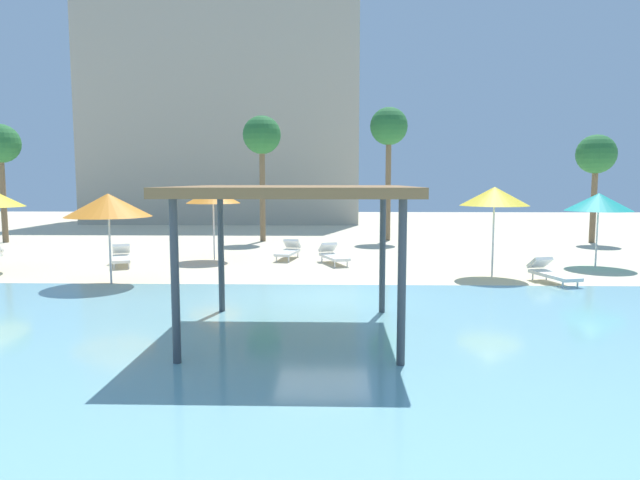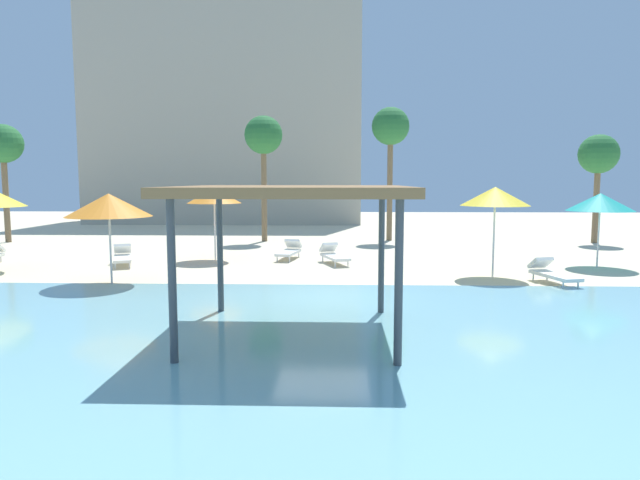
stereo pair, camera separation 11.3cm
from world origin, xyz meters
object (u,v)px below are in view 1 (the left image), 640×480
at_px(lounge_chair_5, 333,255).
at_px(palm_tree_2, 389,130).
at_px(shade_pavilion, 295,195).
at_px(palm_tree_1, 262,138).
at_px(beach_umbrella_yellow_0, 494,196).
at_px(lounge_chair_3, 551,272).
at_px(palm_tree_3, 0,146).
at_px(lounge_chair_1, 121,256).
at_px(palm_tree_0, 596,156).
at_px(beach_umbrella_teal_1, 599,202).
at_px(beach_umbrella_orange_5, 213,196).
at_px(beach_umbrella_orange_2, 108,205).
at_px(lounge_chair_0, 289,251).

height_order(lounge_chair_5, palm_tree_2, palm_tree_2).
height_order(shade_pavilion, palm_tree_1, palm_tree_1).
height_order(beach_umbrella_yellow_0, lounge_chair_5, beach_umbrella_yellow_0).
distance_m(shade_pavilion, palm_tree_2, 18.40).
height_order(lounge_chair_3, palm_tree_3, palm_tree_3).
bearing_deg(palm_tree_3, palm_tree_2, 4.51).
bearing_deg(lounge_chair_1, palm_tree_0, 90.65).
xyz_separation_m(beach_umbrella_teal_1, palm_tree_1, (-12.99, 8.02, 2.87)).
bearing_deg(palm_tree_1, palm_tree_2, 5.70).
distance_m(shade_pavilion, beach_umbrella_teal_1, 13.66).
bearing_deg(palm_tree_0, lounge_chair_5, -150.09).
xyz_separation_m(beach_umbrella_yellow_0, palm_tree_1, (-8.70, 10.22, 2.61)).
relative_size(beach_umbrella_orange_5, lounge_chair_1, 1.40).
bearing_deg(lounge_chair_1, beach_umbrella_orange_2, -3.99).
bearing_deg(lounge_chair_3, beach_umbrella_orange_2, -101.85).
distance_m(palm_tree_0, palm_tree_3, 29.16).
relative_size(beach_umbrella_orange_5, palm_tree_0, 0.52).
height_order(beach_umbrella_orange_5, palm_tree_1, palm_tree_1).
distance_m(beach_umbrella_orange_2, lounge_chair_5, 8.13).
relative_size(beach_umbrella_yellow_0, beach_umbrella_teal_1, 1.09).
relative_size(beach_umbrella_teal_1, beach_umbrella_orange_5, 0.95).
distance_m(shade_pavilion, beach_umbrella_orange_5, 11.21).
bearing_deg(lounge_chair_5, lounge_chair_0, -144.32).
bearing_deg(shade_pavilion, beach_umbrella_orange_5, 110.43).
xyz_separation_m(lounge_chair_0, palm_tree_2, (4.53, 6.98, 5.29)).
bearing_deg(lounge_chair_0, shade_pavilion, 15.62).
distance_m(lounge_chair_5, palm_tree_3, 18.17).
distance_m(beach_umbrella_yellow_0, lounge_chair_1, 13.14).
height_order(beach_umbrella_orange_5, palm_tree_2, palm_tree_2).
bearing_deg(palm_tree_3, beach_umbrella_orange_2, -48.53).
bearing_deg(lounge_chair_5, shade_pavilion, -23.70).
relative_size(palm_tree_1, palm_tree_2, 0.93).
height_order(beach_umbrella_orange_2, lounge_chair_3, beach_umbrella_orange_2).
bearing_deg(lounge_chair_3, palm_tree_2, -176.92).
bearing_deg(lounge_chair_5, beach_umbrella_teal_1, 67.50).
bearing_deg(beach_umbrella_orange_5, palm_tree_0, 20.59).
bearing_deg(beach_umbrella_yellow_0, shade_pavilion, -129.75).
bearing_deg(lounge_chair_3, palm_tree_3, -129.00).
bearing_deg(palm_tree_2, lounge_chair_5, -108.81).
xyz_separation_m(lounge_chair_3, palm_tree_0, (6.27, 11.19, 3.92)).
bearing_deg(beach_umbrella_teal_1, beach_umbrella_yellow_0, -152.85).
bearing_deg(shade_pavilion, beach_umbrella_teal_1, 42.29).
height_order(beach_umbrella_orange_2, palm_tree_2, palm_tree_2).
xyz_separation_m(beach_umbrella_orange_2, palm_tree_3, (-9.78, 11.06, 2.39)).
xyz_separation_m(beach_umbrella_yellow_0, lounge_chair_3, (1.43, -1.14, -2.24)).
height_order(shade_pavilion, beach_umbrella_orange_2, shade_pavilion).
height_order(shade_pavilion, beach_umbrella_yellow_0, shade_pavilion).
height_order(shade_pavilion, lounge_chair_3, shade_pavilion).
bearing_deg(lounge_chair_1, lounge_chair_5, 74.16).
distance_m(shade_pavilion, beach_umbrella_orange_2, 7.89).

